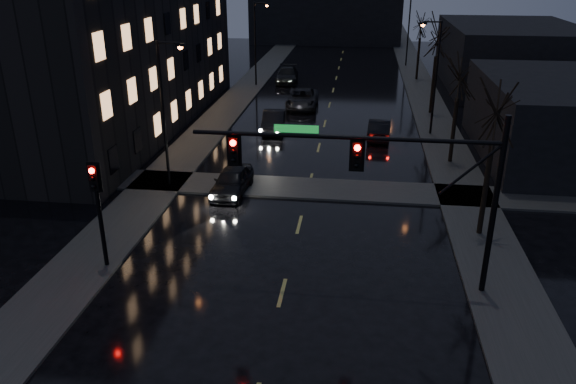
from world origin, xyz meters
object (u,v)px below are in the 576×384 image
(oncoming_car_c, at_px, (302,99))
(lead_car, at_px, (379,129))
(oncoming_car_b, at_px, (274,121))
(oncoming_car_a, at_px, (232,181))
(oncoming_car_d, at_px, (287,75))

(oncoming_car_c, bearing_deg, lead_car, -53.95)
(oncoming_car_b, bearing_deg, oncoming_car_a, -97.17)
(oncoming_car_b, xyz_separation_m, oncoming_car_c, (1.37, 7.38, 0.03))
(oncoming_car_c, bearing_deg, oncoming_car_d, 103.23)
(oncoming_car_a, height_order, oncoming_car_d, oncoming_car_d)
(oncoming_car_d, relative_size, lead_car, 1.24)
(oncoming_car_a, xyz_separation_m, oncoming_car_d, (-0.88, 29.57, 0.05))
(oncoming_car_a, distance_m, oncoming_car_c, 19.50)
(oncoming_car_b, height_order, lead_car, oncoming_car_b)
(oncoming_car_c, relative_size, lead_car, 1.29)
(oncoming_car_a, xyz_separation_m, lead_car, (8.14, 11.16, -0.01))
(oncoming_car_c, height_order, oncoming_car_d, oncoming_car_d)
(oncoming_car_b, bearing_deg, oncoming_car_c, 74.37)
(oncoming_car_b, bearing_deg, oncoming_car_d, 89.10)
(oncoming_car_b, distance_m, lead_car, 7.77)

